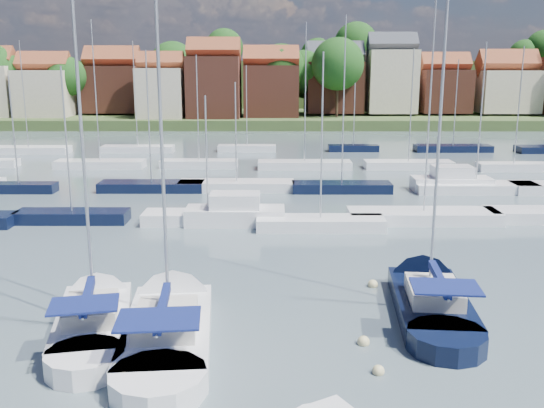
{
  "coord_description": "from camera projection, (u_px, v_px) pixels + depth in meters",
  "views": [
    {
      "loc": [
        -2.58,
        -21.69,
        11.04
      ],
      "look_at": [
        -2.68,
        14.0,
        2.85
      ],
      "focal_mm": 40.0,
      "sensor_mm": 36.0,
      "label": 1
    }
  ],
  "objects": [
    {
      "name": "ground",
      "position": [
        299.0,
        175.0,
        62.59
      ],
      "size": [
        260.0,
        260.0,
        0.0
      ],
      "primitive_type": "plane",
      "color": "#415158",
      "rests_on": "ground"
    },
    {
      "name": "sailboat_left",
      "position": [
        96.0,
        312.0,
        26.84
      ],
      "size": [
        5.13,
        11.53,
        15.19
      ],
      "rotation": [
        0.0,
        0.0,
        1.77
      ],
      "color": "white",
      "rests_on": "ground"
    },
    {
      "name": "sailboat_centre",
      "position": [
        171.0,
        316.0,
        26.48
      ],
      "size": [
        4.57,
        13.25,
        17.58
      ],
      "rotation": [
        0.0,
        0.0,
        1.66
      ],
      "color": "white",
      "rests_on": "ground"
    },
    {
      "name": "sailboat_navy",
      "position": [
        426.0,
        293.0,
        29.1
      ],
      "size": [
        4.24,
        12.25,
        16.62
      ],
      "rotation": [
        0.0,
        0.0,
        1.48
      ],
      "color": "black",
      "rests_on": "ground"
    },
    {
      "name": "buoy_b",
      "position": [
        125.0,
        400.0,
        20.46
      ],
      "size": [
        0.46,
        0.46,
        0.46
      ],
      "primitive_type": "sphere",
      "color": "beige",
      "rests_on": "ground"
    },
    {
      "name": "buoy_c",
      "position": [
        166.0,
        380.0,
        21.76
      ],
      "size": [
        0.44,
        0.44,
        0.44
      ],
      "primitive_type": "sphere",
      "color": "#D85914",
      "rests_on": "ground"
    },
    {
      "name": "buoy_d",
      "position": [
        378.0,
        373.0,
        22.21
      ],
      "size": [
        0.46,
        0.46,
        0.46
      ],
      "primitive_type": "sphere",
      "color": "beige",
      "rests_on": "ground"
    },
    {
      "name": "buoy_e",
      "position": [
        373.0,
        287.0,
        30.94
      ],
      "size": [
        0.53,
        0.53,
        0.53
      ],
      "primitive_type": "sphere",
      "color": "beige",
      "rests_on": "ground"
    },
    {
      "name": "buoy_h",
      "position": [
        363.0,
        344.0,
        24.55
      ],
      "size": [
        0.51,
        0.51,
        0.51
      ],
      "primitive_type": "sphere",
      "color": "beige",
      "rests_on": "ground"
    },
    {
      "name": "marina_field",
      "position": [
        321.0,
        179.0,
        57.76
      ],
      "size": [
        79.62,
        41.41,
        15.93
      ],
      "color": "white",
      "rests_on": "ground"
    },
    {
      "name": "far_shore_town",
      "position": [
        293.0,
        92.0,
        151.87
      ],
      "size": [
        212.46,
        90.0,
        22.27
      ],
      "color": "#3E5028",
      "rests_on": "ground"
    }
  ]
}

